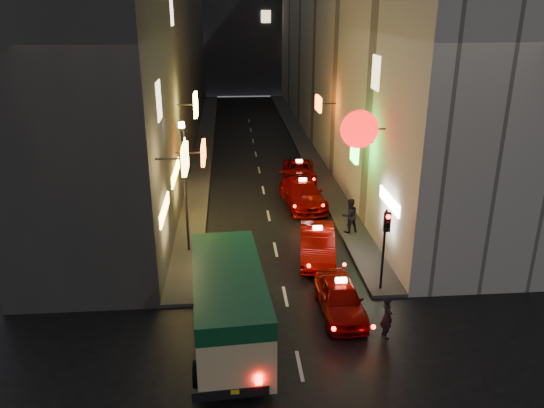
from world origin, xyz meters
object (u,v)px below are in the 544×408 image
object	(u,v)px
pedestrian_crossing	(387,314)
lamp_post	(185,179)
taxi_near	(340,295)
minibus	(229,298)
traffic_light	(386,234)

from	to	relation	value
pedestrian_crossing	lamp_post	size ratio (longest dim) A/B	0.30
taxi_near	lamp_post	bearing A→B (deg)	136.18
minibus	lamp_post	size ratio (longest dim) A/B	1.09
pedestrian_crossing	lamp_post	distance (m)	11.03
minibus	traffic_light	size ratio (longest dim) A/B	1.94
taxi_near	traffic_light	world-z (taller)	traffic_light
taxi_near	pedestrian_crossing	xyz separation A→B (m)	(1.33, -1.67, 0.16)
taxi_near	lamp_post	world-z (taller)	lamp_post
pedestrian_crossing	traffic_light	size ratio (longest dim) A/B	0.54
minibus	pedestrian_crossing	bearing A→B (deg)	-0.57
traffic_light	pedestrian_crossing	bearing A→B (deg)	-102.87
minibus	pedestrian_crossing	world-z (taller)	minibus
taxi_near	traffic_light	bearing A→B (deg)	34.41
taxi_near	pedestrian_crossing	bearing A→B (deg)	-51.46
taxi_near	traffic_light	xyz separation A→B (m)	(2.03, 1.39, 1.90)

